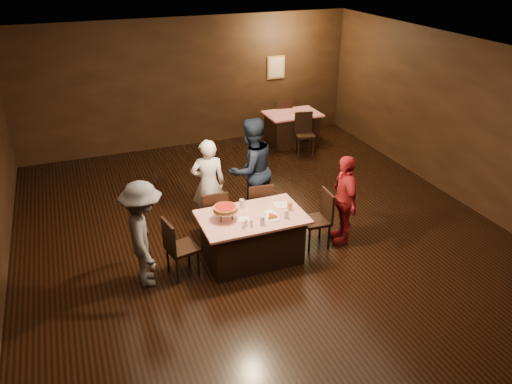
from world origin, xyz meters
TOP-DOWN VIEW (x-y plane):
  - room at (0.00, 0.01)m, footprint 10.00×10.04m
  - main_table at (-0.42, -0.20)m, footprint 1.60×1.00m
  - back_table at (2.29, 4.14)m, footprint 1.30×0.90m
  - chair_far_left at (-0.82, 0.55)m, footprint 0.43×0.43m
  - chair_far_right at (-0.02, 0.55)m, footprint 0.47×0.47m
  - chair_end_left at (-1.52, -0.20)m, footprint 0.49×0.49m
  - chair_end_right at (0.68, -0.20)m, footprint 0.44×0.44m
  - chair_back_near at (2.29, 3.44)m, footprint 0.51×0.51m
  - chair_back_far at (2.29, 4.74)m, footprint 0.49×0.49m
  - diner_white_jacket at (-0.73, 1.04)m, footprint 0.64×0.48m
  - diner_navy_hoodie at (0.05, 1.05)m, footprint 1.07×0.94m
  - diner_grey_knit at (-2.04, -0.20)m, footprint 0.67×1.07m
  - diner_red_shirt at (1.17, -0.22)m, footprint 0.54×0.94m
  - pizza_stand at (-0.82, -0.15)m, footprint 0.38×0.38m
  - plate_with_slice at (-0.17, -0.38)m, footprint 0.25×0.25m
  - plate_empty at (0.13, -0.05)m, footprint 0.25×0.25m
  - glass_front_left at (-0.37, -0.50)m, footprint 0.08×0.08m
  - glass_front_right at (0.03, -0.45)m, footprint 0.08×0.08m
  - glass_amber at (0.18, -0.25)m, footprint 0.08×0.08m
  - glass_back at (-0.47, 0.10)m, footprint 0.08×0.08m
  - condiments at (-0.60, -0.49)m, footprint 0.17×0.10m
  - napkin_center at (-0.12, -0.20)m, footprint 0.19×0.19m
  - napkin_left at (-0.57, -0.25)m, footprint 0.21×0.21m

SIDE VIEW (x-z plane):
  - main_table at x=-0.42m, z-range 0.00..0.77m
  - back_table at x=2.29m, z-range 0.00..0.77m
  - chair_far_left at x=-0.82m, z-range 0.00..0.95m
  - chair_far_right at x=-0.02m, z-range 0.00..0.95m
  - chair_end_left at x=-1.52m, z-range 0.00..0.95m
  - chair_end_right at x=0.68m, z-range 0.00..0.95m
  - chair_back_near at x=2.29m, z-range 0.00..0.95m
  - chair_back_far at x=2.29m, z-range 0.00..0.95m
  - diner_red_shirt at x=1.17m, z-range 0.00..1.51m
  - napkin_center at x=-0.12m, z-range 0.77..0.78m
  - napkin_left at x=-0.57m, z-range 0.77..0.78m
  - plate_empty at x=0.13m, z-range 0.77..0.78m
  - plate_with_slice at x=-0.17m, z-range 0.76..0.83m
  - diner_white_jacket at x=-0.73m, z-range 0.00..1.60m
  - diner_grey_knit at x=-2.04m, z-range 0.00..1.60m
  - condiments at x=-0.60m, z-range 0.77..0.87m
  - glass_front_left at x=-0.37m, z-range 0.77..0.91m
  - glass_front_right at x=0.03m, z-range 0.77..0.91m
  - glass_amber at x=0.18m, z-range 0.77..0.91m
  - glass_back at x=-0.47m, z-range 0.77..0.91m
  - diner_navy_hoodie at x=0.05m, z-range 0.00..1.86m
  - pizza_stand at x=-0.82m, z-range 0.84..1.06m
  - room at x=0.00m, z-range 0.63..3.65m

